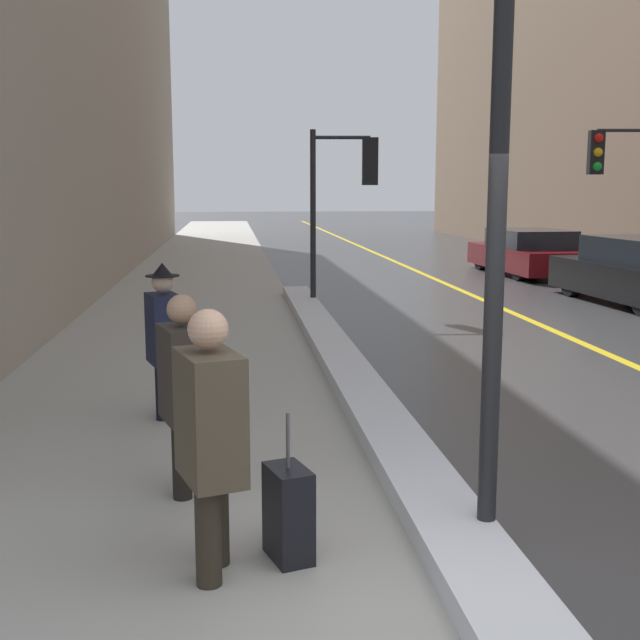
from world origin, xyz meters
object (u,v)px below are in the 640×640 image
(pedestrian_in_glasses, at_px, (184,385))
(rolling_suitcase, at_px, (288,514))
(parked_car_maroon, at_px, (529,253))
(pedestrian_nearside, at_px, (164,334))
(traffic_light_far, at_px, (615,173))
(pedestrian_trailing, at_px, (210,431))
(traffic_light_near, at_px, (349,180))
(lamp_post, at_px, (500,139))

(pedestrian_in_glasses, bearing_deg, rolling_suitcase, 12.62)
(parked_car_maroon, bearing_deg, pedestrian_nearside, 143.81)
(traffic_light_far, xyz_separation_m, pedestrian_trailing, (-8.14, -11.64, -1.73))
(traffic_light_far, distance_m, pedestrian_in_glasses, 13.38)
(traffic_light_far, relative_size, pedestrian_nearside, 2.31)
(traffic_light_near, distance_m, rolling_suitcase, 11.24)
(traffic_light_far, height_order, rolling_suitcase, traffic_light_far)
(traffic_light_far, bearing_deg, pedestrian_nearside, 48.69)
(traffic_light_near, xyz_separation_m, parked_car_maroon, (5.72, 5.36, -1.88))
(pedestrian_trailing, bearing_deg, parked_car_maroon, 136.08)
(pedestrian_nearside, bearing_deg, lamp_post, 17.80)
(pedestrian_trailing, bearing_deg, pedestrian_nearside, 171.40)
(lamp_post, xyz_separation_m, pedestrian_trailing, (-1.75, -0.22, -1.69))
(lamp_post, relative_size, traffic_light_far, 1.17)
(traffic_light_far, xyz_separation_m, parked_car_maroon, (0.02, 4.73, -2.05))
(pedestrian_nearside, bearing_deg, traffic_light_near, 140.99)
(lamp_post, height_order, parked_car_maroon, lamp_post)
(pedestrian_nearside, height_order, parked_car_maroon, pedestrian_nearside)
(traffic_light_near, relative_size, pedestrian_in_glasses, 2.23)
(pedestrian_nearside, distance_m, parked_car_maroon, 15.57)
(pedestrian_nearside, relative_size, parked_car_maroon, 0.34)
(pedestrian_trailing, bearing_deg, rolling_suitcase, 91.27)
(traffic_light_near, xyz_separation_m, rolling_suitcase, (-1.99, -10.85, -2.16))
(lamp_post, bearing_deg, pedestrian_trailing, -172.84)
(traffic_light_near, xyz_separation_m, pedestrian_trailing, (-2.45, -11.01, -1.56))
(traffic_light_near, relative_size, pedestrian_trailing, 2.11)
(traffic_light_near, height_order, traffic_light_far, traffic_light_far)
(pedestrian_trailing, relative_size, parked_car_maroon, 0.35)
(lamp_post, xyz_separation_m, pedestrian_nearside, (-2.29, 3.24, -1.73))
(lamp_post, xyz_separation_m, parked_car_maroon, (6.41, 16.15, -2.00))
(traffic_light_near, xyz_separation_m, traffic_light_far, (5.69, 0.63, 0.17))
(parked_car_maroon, xyz_separation_m, rolling_suitcase, (-7.70, -16.21, -0.28))
(traffic_light_near, distance_m, pedestrian_nearside, 8.27)
(traffic_light_far, bearing_deg, parked_car_maroon, -84.88)
(pedestrian_in_glasses, bearing_deg, pedestrian_nearside, 170.93)
(traffic_light_near, height_order, rolling_suitcase, traffic_light_near)
(parked_car_maroon, distance_m, rolling_suitcase, 17.95)
(traffic_light_near, distance_m, parked_car_maroon, 8.06)
(lamp_post, height_order, rolling_suitcase, lamp_post)
(traffic_light_near, distance_m, pedestrian_in_glasses, 10.15)
(lamp_post, relative_size, pedestrian_in_glasses, 2.77)
(lamp_post, relative_size, pedestrian_nearside, 2.69)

